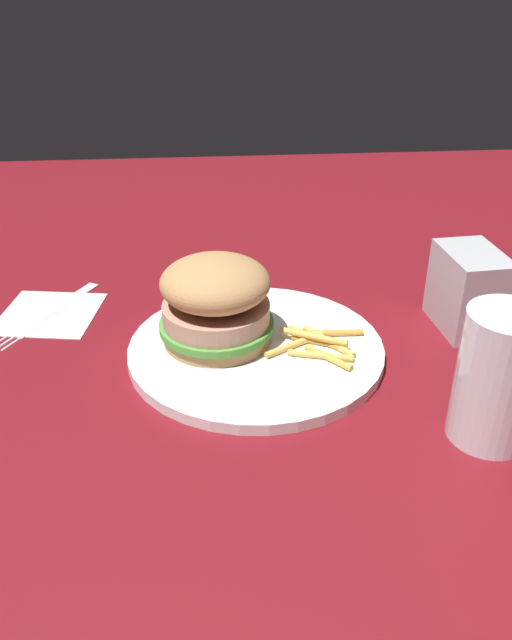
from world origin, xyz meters
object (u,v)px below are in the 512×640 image
Objects in this scene: napkin at (49,313)px; drink_glass at (497,385)px; plate at (256,349)px; fork at (48,312)px; sandwich at (216,301)px; fries_pile at (319,343)px; napkin_dispenser at (468,290)px.

drink_glass reaches higher than napkin.
plate is 0.25m from drink_glass.
drink_glass is (-0.43, 0.26, 0.05)m from napkin.
napkin is 0.00m from fork.
sandwich is (0.04, -0.01, 0.05)m from plate.
napkin is (0.24, -0.11, -0.01)m from plate.
sandwich is at bearing -35.05° from drink_glass.
plate is 0.07m from sandwich.
napkin is 0.50m from drink_glass.
fries_pile is 1.22× the size of napkin_dispenser.
fries_pile is 0.18m from napkin_dispenser.
drink_glass is (-0.13, 0.14, 0.04)m from fries_pile.
drink_glass is (-0.43, 0.26, 0.05)m from fork.
napkin is (0.20, -0.09, -0.06)m from sandwich.
plate is at bearing 155.30° from napkin.
drink_glass reaches higher than sandwich.
sandwich is 1.11× the size of napkin.
napkin_dispenser reaches higher than napkin.
napkin is 0.90× the size of drink_glass.
sandwich is 0.99× the size of drink_glass.
napkin_dispenser reaches higher than plate.
napkin is (0.30, -0.12, -0.02)m from fries_pile.
plate is 2.43× the size of fries_pile.
fork is 0.50m from drink_glass.
napkin is at bearing -30.98° from drink_glass.
plate is 2.96× the size of napkin_dispenser.
plate reaches higher than fork.
sandwich is 1.09× the size of fries_pile.
fries_pile is at bearing 158.80° from napkin.
fork is 1.30× the size of drink_glass.
fork is at bearing -30.80° from drink_glass.
napkin_dispenser is at bearing 171.88° from napkin.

